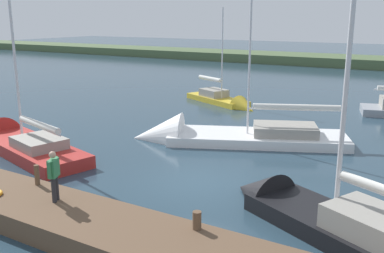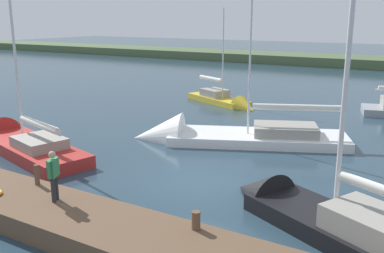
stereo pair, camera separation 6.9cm
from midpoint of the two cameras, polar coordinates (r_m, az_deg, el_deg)
name	(u,v)px [view 2 (the right image)]	position (r m, az deg, el deg)	size (l,w,h in m)	color
ground_plane	(200,182)	(17.16, 1.18, -7.20)	(200.00, 200.00, 0.00)	#263D4C
far_shoreline	(383,68)	(61.24, 23.63, 7.03)	(180.00, 8.00, 2.40)	#4C603D
dock_pier	(104,231)	(12.99, -11.23, -13.16)	(25.12, 2.52, 0.67)	brown
mooring_post_near	(37,175)	(15.84, -19.41, -5.93)	(0.17, 0.17, 0.70)	brown
mooring_post_far	(196,220)	(12.01, 0.69, -12.10)	(0.24, 0.24, 0.51)	brown
sailboat_inner_slip	(216,140)	(22.63, 3.16, -1.71)	(11.14, 7.00, 12.26)	white
sailboat_behind_pier	(313,218)	(14.22, 15.58, -11.44)	(7.91, 5.21, 7.88)	black
sailboat_outer_mooring	(226,103)	(32.25, 4.56, 3.09)	(6.97, 4.49, 7.74)	gold
sailboat_far_right	(17,144)	(23.08, -21.66, -2.14)	(9.36, 4.51, 9.89)	#B22823
person_on_dock	(53,173)	(14.12, -17.44, -5.77)	(0.38, 0.58, 1.61)	#28282D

